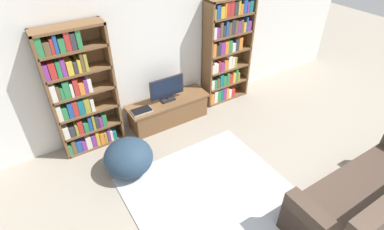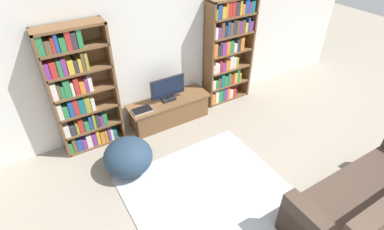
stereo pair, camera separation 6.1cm
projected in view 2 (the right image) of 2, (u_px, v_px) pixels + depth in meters
wall_back at (152, 48)px, 4.79m from camera, size 8.80×0.06×2.60m
bookshelf_left at (80, 93)px, 4.34m from camera, size 0.93×0.30×1.96m
bookshelf_right at (227, 51)px, 5.42m from camera, size 0.93×0.30×1.96m
tv_stand at (169, 110)px, 5.27m from camera, size 1.44×0.47×0.43m
television at (168, 89)px, 5.02m from camera, size 0.62×0.16×0.43m
laptop at (142, 110)px, 4.87m from camera, size 0.33×0.21×0.03m
area_rug at (211, 196)px, 4.02m from camera, size 2.08×1.98×0.02m
couch_right_sofa at (372, 202)px, 3.56m from camera, size 2.09×0.85×0.93m
beanbag_ottoman at (128, 157)px, 4.27m from camera, size 0.70×0.70×0.51m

